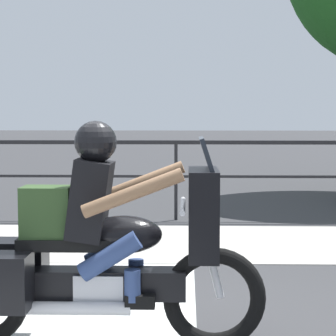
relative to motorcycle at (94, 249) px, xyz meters
The scene contains 4 objects.
ground_plane 0.91m from the motorcycle, 36.41° to the left, with size 120.00×120.00×0.00m, color #38383A.
sidewalk_band 3.84m from the motorcycle, 82.81° to the left, with size 44.00×2.40×0.01m, color #B7B2A8.
fence_railing 5.55m from the motorcycle, 85.11° to the left, with size 36.00×0.05×1.22m.
motorcycle is the anchor object (origin of this frame).
Camera 1 is at (0.17, -4.78, 1.62)m, focal length 70.00 mm.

